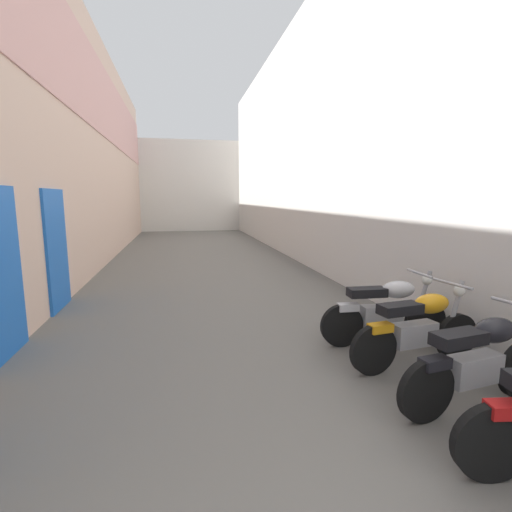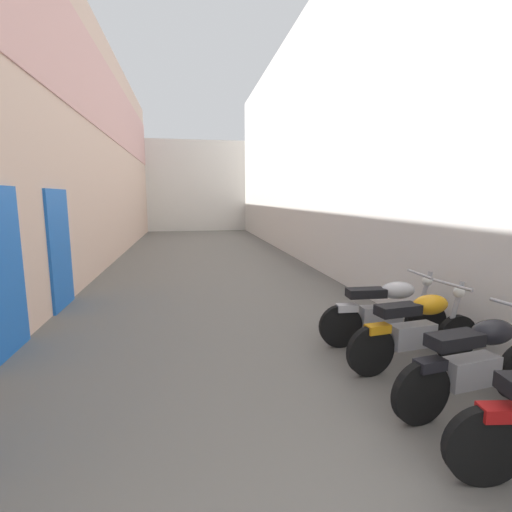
# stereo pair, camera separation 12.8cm
# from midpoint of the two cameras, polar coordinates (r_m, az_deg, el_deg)

# --- Properties ---
(ground_plane) EXTENTS (39.67, 39.67, 0.00)m
(ground_plane) POSITION_cam_midpoint_polar(r_m,az_deg,el_deg) (9.61, -7.36, -3.40)
(ground_plane) COLOR #66635E
(building_left) EXTENTS (0.45, 23.67, 7.02)m
(building_left) POSITION_cam_midpoint_polar(r_m,az_deg,el_deg) (11.67, -24.88, 15.52)
(building_left) COLOR beige
(building_left) RESTS_ON ground
(building_right) EXTENTS (0.45, 23.67, 7.62)m
(building_right) POSITION_cam_midpoint_polar(r_m,az_deg,el_deg) (12.13, 7.34, 17.28)
(building_right) COLOR silver
(building_right) RESTS_ON ground
(building_far_end) EXTENTS (8.96, 2.00, 5.48)m
(building_far_end) POSITION_cam_midpoint_polar(r_m,az_deg,el_deg) (24.22, -10.26, 10.48)
(building_far_end) COLOR silver
(building_far_end) RESTS_ON ground
(motorcycle_third) EXTENTS (1.84, 0.58, 1.04)m
(motorcycle_third) POSITION_cam_midpoint_polar(r_m,az_deg,el_deg) (4.25, 30.33, -13.64)
(motorcycle_third) COLOR black
(motorcycle_third) RESTS_ON ground
(motorcycle_fourth) EXTENTS (1.84, 0.58, 1.04)m
(motorcycle_fourth) POSITION_cam_midpoint_polar(r_m,az_deg,el_deg) (4.93, 23.01, -10.05)
(motorcycle_fourth) COLOR black
(motorcycle_fourth) RESTS_ON ground
(motorcycle_fifth) EXTENTS (1.85, 0.58, 1.04)m
(motorcycle_fifth) POSITION_cam_midpoint_polar(r_m,az_deg,el_deg) (5.52, 18.66, -7.79)
(motorcycle_fifth) COLOR black
(motorcycle_fifth) RESTS_ON ground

